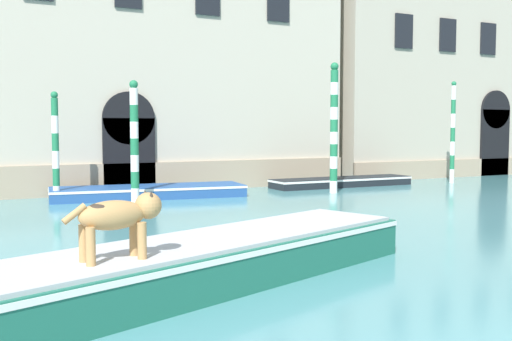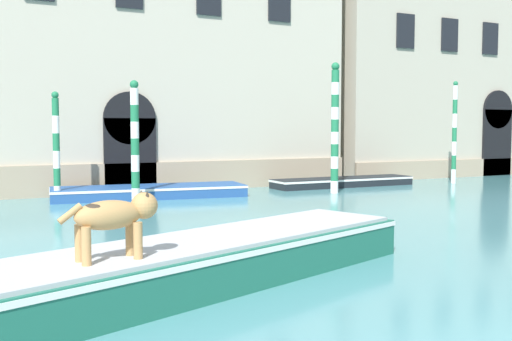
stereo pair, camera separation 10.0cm
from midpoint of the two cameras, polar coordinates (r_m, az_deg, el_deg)
palazzo_right at (r=33.49m, az=16.04°, el=12.98°), size 13.21×6.13×15.34m
boat_foreground at (r=9.04m, az=-6.61°, el=-8.87°), size 8.91×4.64×0.71m
dog_on_deck at (r=7.87m, az=-12.87°, el=-4.20°), size 1.31×0.50×0.87m
boat_moored_near_palazzo at (r=20.84m, az=-9.94°, el=-1.96°), size 6.70×2.58×0.40m
boat_moored_far at (r=24.69m, az=8.40°, el=-1.06°), size 6.16×1.36×0.36m
mooring_pole_0 at (r=18.93m, az=-11.31°, el=2.67°), size 0.27×0.27×3.86m
mooring_pole_1 at (r=19.92m, az=-18.35°, el=2.14°), size 0.22×0.22×3.53m
mooring_pole_4 at (r=27.15m, az=18.48°, el=3.50°), size 0.20×0.20×4.38m
mooring_pole_5 at (r=22.06m, az=7.65°, el=4.08°), size 0.29×0.29×4.76m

